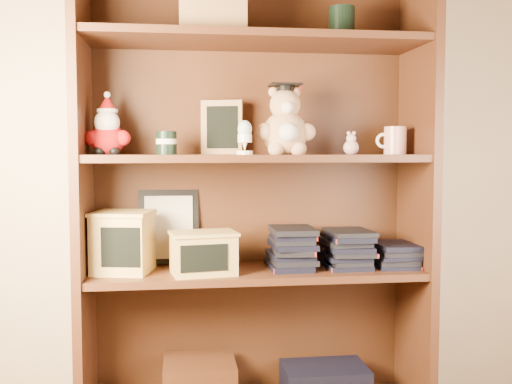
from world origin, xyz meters
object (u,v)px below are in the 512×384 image
Objects in this scene: grad_teddy_bear at (285,127)px; treats_box at (123,242)px; bookcase at (253,203)px; teacher_mug at (394,141)px.

treats_box is (-0.56, 0.01, -0.39)m from grad_teddy_bear.
bookcase is 0.55m from teacher_mug.
bookcase reaches higher than grad_teddy_bear.
bookcase is at bearing 150.77° from grad_teddy_bear.
bookcase is 0.29m from grad_teddy_bear.
teacher_mug is (0.50, -0.05, 0.22)m from bookcase.
bookcase is 0.47m from treats_box.
grad_teddy_bear is at bearing -178.90° from teacher_mug.
bookcase reaches higher than treats_box.
teacher_mug is at bearing -5.78° from bookcase.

